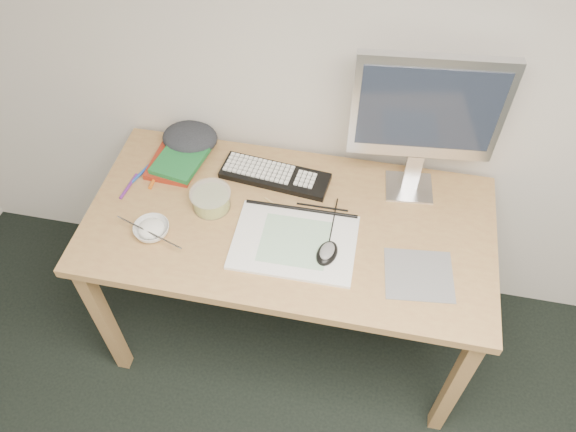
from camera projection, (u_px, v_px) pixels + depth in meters
The scene contains 18 objects.
desk at pixel (289, 236), 1.99m from camera, with size 1.40×0.70×0.75m.
mousepad at pixel (419, 275), 1.78m from camera, with size 0.22×0.20×0.00m, color gray.
sketchpad at pixel (294, 242), 1.86m from camera, with size 0.41×0.29×0.01m, color white.
keyboard at pixel (275, 176), 2.05m from camera, with size 0.40×0.13×0.02m, color black.
monitor at pixel (427, 113), 1.76m from camera, with size 0.48×0.16×0.55m.
mouse at pixel (327, 251), 1.81m from camera, with size 0.06×0.10×0.04m, color black.
rice_bowl at pixel (152, 230), 1.88m from camera, with size 0.12×0.12×0.04m, color white.
chopsticks at pixel (149, 232), 1.84m from camera, with size 0.02×0.02×0.26m, color #B7B7B9.
fruit_tub at pixel (211, 200), 1.94m from camera, with size 0.14×0.14×0.07m, color #EDC753.
book_red at pixel (176, 160), 2.10m from camera, with size 0.17×0.23×0.02m, color maroon.
book_green at pixel (182, 158), 2.08m from camera, with size 0.16×0.22×0.02m, color #1B6E32.
cloth_lump at pixel (190, 138), 2.14m from camera, with size 0.18×0.15×0.07m, color #282C30.
pencil_pink at pixel (274, 218), 1.93m from camera, with size 0.01×0.01×0.18m, color pink.
pencil_tan at pixel (285, 211), 1.95m from camera, with size 0.01×0.01×0.18m, color tan.
pencil_black at pixel (322, 207), 1.96m from camera, with size 0.01×0.01×0.18m, color black.
marker_blue at pixel (140, 174), 2.06m from camera, with size 0.01×0.01×0.12m, color blue.
marker_orange at pixel (156, 175), 2.06m from camera, with size 0.01×0.01×0.14m, color orange.
marker_purple at pixel (129, 186), 2.02m from camera, with size 0.01×0.01×0.12m, color #5F227C.
Camera 1 is at (0.04, 0.24, 2.24)m, focal length 35.00 mm.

